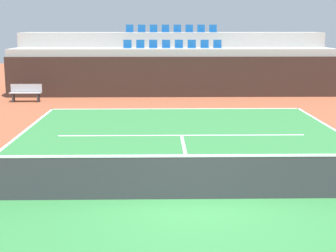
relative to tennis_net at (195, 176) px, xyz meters
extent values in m
plane|color=brown|center=(0.00, 0.00, -0.51)|extent=(80.00, 80.00, 0.00)
cube|color=#2D7238|center=(0.00, 0.00, -0.50)|extent=(11.00, 24.00, 0.01)
cube|color=white|center=(0.00, 11.95, -0.50)|extent=(11.00, 0.10, 0.00)
cube|color=white|center=(0.00, 6.40, -0.50)|extent=(8.26, 0.10, 0.00)
cube|color=white|center=(0.00, 3.20, -0.50)|extent=(0.10, 6.40, 0.00)
cube|color=black|center=(0.00, 15.90, 0.52)|extent=(17.15, 0.30, 2.06)
cube|color=#9E9E99|center=(0.00, 17.25, 0.71)|extent=(17.15, 2.40, 2.44)
cube|color=#9E9E99|center=(0.00, 19.65, 1.11)|extent=(17.15, 2.40, 3.24)
cube|color=#145193|center=(-2.42, 17.25, 1.95)|extent=(0.44, 0.44, 0.04)
cube|color=#145193|center=(-2.42, 17.45, 2.17)|extent=(0.44, 0.04, 0.40)
cube|color=#145193|center=(-1.73, 17.25, 1.95)|extent=(0.44, 0.44, 0.04)
cube|color=#145193|center=(-1.73, 17.45, 2.17)|extent=(0.44, 0.04, 0.40)
cube|color=#145193|center=(-1.04, 17.25, 1.95)|extent=(0.44, 0.44, 0.04)
cube|color=#145193|center=(-1.04, 17.45, 2.17)|extent=(0.44, 0.04, 0.40)
cube|color=#145193|center=(-0.35, 17.25, 1.95)|extent=(0.44, 0.44, 0.04)
cube|color=#145193|center=(-0.35, 17.45, 2.17)|extent=(0.44, 0.04, 0.40)
cube|color=#145193|center=(0.35, 17.25, 1.95)|extent=(0.44, 0.44, 0.04)
cube|color=#145193|center=(0.35, 17.45, 2.17)|extent=(0.44, 0.04, 0.40)
cube|color=#145193|center=(1.04, 17.25, 1.95)|extent=(0.44, 0.44, 0.04)
cube|color=#145193|center=(1.04, 17.45, 2.17)|extent=(0.44, 0.04, 0.40)
cube|color=#145193|center=(1.73, 17.25, 1.95)|extent=(0.44, 0.44, 0.04)
cube|color=#145193|center=(1.73, 17.45, 2.17)|extent=(0.44, 0.04, 0.40)
cube|color=#145193|center=(2.42, 17.25, 1.95)|extent=(0.44, 0.44, 0.04)
cube|color=#145193|center=(2.42, 17.45, 2.17)|extent=(0.44, 0.04, 0.40)
cube|color=#145193|center=(-2.42, 19.65, 2.75)|extent=(0.44, 0.44, 0.04)
cube|color=#145193|center=(-2.42, 19.85, 2.97)|extent=(0.44, 0.04, 0.40)
cube|color=#145193|center=(-1.73, 19.65, 2.75)|extent=(0.44, 0.44, 0.04)
cube|color=#145193|center=(-1.73, 19.85, 2.97)|extent=(0.44, 0.04, 0.40)
cube|color=#145193|center=(-1.04, 19.65, 2.75)|extent=(0.44, 0.44, 0.04)
cube|color=#145193|center=(-1.04, 19.85, 2.97)|extent=(0.44, 0.04, 0.40)
cube|color=#145193|center=(-0.35, 19.65, 2.75)|extent=(0.44, 0.44, 0.04)
cube|color=#145193|center=(-0.35, 19.85, 2.97)|extent=(0.44, 0.04, 0.40)
cube|color=#145193|center=(0.35, 19.65, 2.75)|extent=(0.44, 0.44, 0.04)
cube|color=#145193|center=(0.35, 19.85, 2.97)|extent=(0.44, 0.04, 0.40)
cube|color=#145193|center=(1.04, 19.65, 2.75)|extent=(0.44, 0.44, 0.04)
cube|color=#145193|center=(1.04, 19.85, 2.97)|extent=(0.44, 0.04, 0.40)
cube|color=#145193|center=(1.73, 19.65, 2.75)|extent=(0.44, 0.44, 0.04)
cube|color=#145193|center=(1.73, 19.85, 2.97)|extent=(0.44, 0.04, 0.40)
cube|color=#145193|center=(2.42, 19.65, 2.75)|extent=(0.44, 0.44, 0.04)
cube|color=#145193|center=(2.42, 19.85, 2.97)|extent=(0.44, 0.04, 0.40)
cube|color=#333338|center=(0.00, 0.00, -0.04)|extent=(10.90, 0.02, 0.92)
cube|color=white|center=(0.00, 0.00, 0.45)|extent=(10.90, 0.04, 0.05)
cube|color=#99999E|center=(-7.17, 14.22, -0.06)|extent=(1.50, 0.40, 0.05)
cube|color=#99999E|center=(-7.17, 14.40, 0.16)|extent=(1.50, 0.04, 0.36)
cube|color=#2D2D33|center=(-7.77, 14.08, -0.30)|extent=(0.06, 0.06, 0.42)
cube|color=#2D2D33|center=(-6.57, 14.08, -0.30)|extent=(0.06, 0.06, 0.42)
cube|color=#2D2D33|center=(-7.77, 14.36, -0.30)|extent=(0.06, 0.06, 0.42)
cube|color=#2D2D33|center=(-6.57, 14.36, -0.30)|extent=(0.06, 0.06, 0.42)
camera|label=1|loc=(-0.77, -10.34, 3.13)|focal=54.68mm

